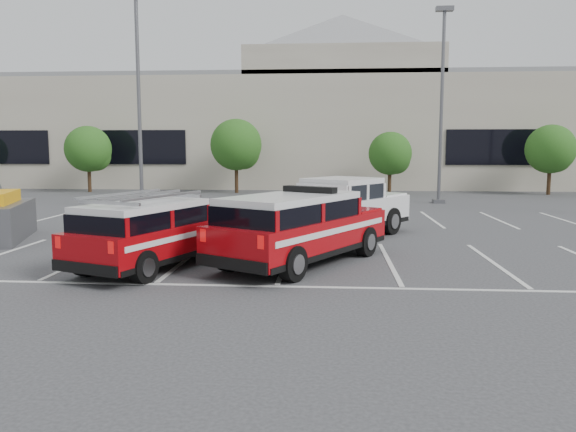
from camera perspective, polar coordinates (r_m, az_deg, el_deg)
name	(u,v)px	position (r m, az deg, el deg)	size (l,w,h in m)	color
ground	(287,260)	(14.99, -0.13, -4.52)	(120.00, 120.00, 0.00)	#343437
stall_markings	(297,234)	(19.41, 0.88, -1.86)	(23.00, 15.00, 0.01)	silver
convention_building	(318,126)	(46.55, 3.11, 9.11)	(60.00, 16.99, 13.20)	beige
tree_left	(90,151)	(40.04, -19.49, 6.28)	(3.07, 3.07, 4.42)	#3F2B19
tree_mid_left	(238,147)	(37.19, -5.14, 7.04)	(3.37, 3.37, 4.85)	#3F2B19
tree_mid_right	(391,155)	(36.91, 10.47, 6.12)	(2.77, 2.77, 3.99)	#3F2B19
tree_right	(552,151)	(39.27, 25.22, 6.01)	(3.07, 3.07, 4.42)	#3F2B19
light_pole_left	(139,101)	(28.25, -14.91, 11.22)	(0.90, 0.60, 10.24)	#59595E
light_pole_mid	(442,106)	(31.29, 15.33, 10.77)	(0.90, 0.60, 10.24)	#59595E
fire_chief_suv	(300,233)	(14.41, 1.18, -1.73)	(4.61, 5.89, 1.98)	#98070C
white_pickup	(333,215)	(18.53, 4.59, 0.13)	(5.57, 6.51, 1.97)	silver
ladder_suv	(153,238)	(14.37, -13.51, -2.17)	(3.48, 5.14, 1.89)	#98070C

